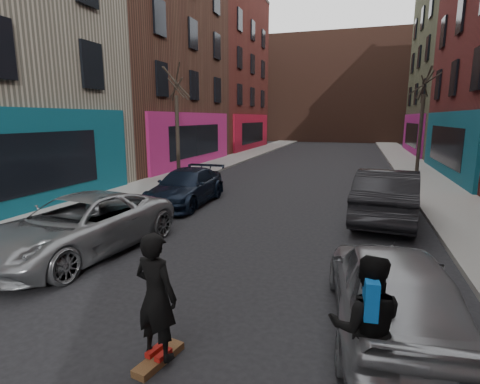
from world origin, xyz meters
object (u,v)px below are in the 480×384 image
Objects in this scene: parked_left_far at (80,225)px; parked_right_end at (387,195)px; parked_left_end at (186,187)px; parked_right_far at (391,288)px; skateboard at (159,359)px; tree_left_far at (177,114)px; skateboarder at (156,296)px; pedestrian at (366,328)px; tree_right_far at (422,111)px.

parked_right_end is (7.09, 5.28, 0.12)m from parked_left_far.
parked_left_end is 6.97m from parked_right_end.
parked_right_far is 5.16× the size of skateboard.
parked_left_end is at bearing 4.94° from parked_right_end.
tree_left_far reaches higher than parked_right_far.
pedestrian is (2.54, 0.16, -0.07)m from skateboarder.
skateboarder is 2.55m from pedestrian.
tree_right_far is 20.92m from skateboarder.
parked_left_far is (2.88, -10.89, -2.69)m from tree_left_far.
skateboard is (6.66, -13.95, -3.33)m from tree_left_far.
tree_right_far reaches higher than parked_left_end.
skateboarder is (0.00, 0.00, 0.90)m from skateboard.
skateboarder is (-2.93, -1.67, 0.24)m from parked_right_far.
tree_left_far is at bearing 127.05° from skateboard.
skateboard is (3.78, -3.06, -0.64)m from parked_left_far.
pedestrian reaches higher than parked_left_far.
skateboarder is 0.98× the size of pedestrian.
tree_left_far is at bearing -154.18° from tree_right_far.
parked_left_far reaches higher than parked_left_end.
skateboard is at bearing -32.60° from parked_left_far.
tree_right_far reaches higher than tree_left_far.
pedestrian reaches higher than parked_right_far.
tree_left_far is 6.75m from parked_left_end.
parked_right_end is (9.97, -5.61, -2.57)m from tree_left_far.
parked_left_far is at bearing 152.52° from skateboard.
skateboarder is at bearing -64.49° from tree_left_far.
skateboarder is at bearing -68.06° from parked_left_end.
parked_right_end is at bearing -100.09° from skateboarder.
parked_left_end is at bearing -55.32° from skateboarder.
tree_left_far is 15.81m from parked_right_far.
tree_right_far is at bearing 25.82° from tree_left_far.
tree_left_far is at bearing 111.22° from parked_left_far.
tree_left_far is 16.77m from pedestrian.
skateboard is 0.90m from skateboarder.
parked_right_end is 8.22m from pedestrian.
tree_right_far reaches higher than skateboarder.
parked_left_far is 5.50m from parked_left_end.
pedestrian reaches higher than parked_left_end.
parked_left_far is 4.87m from skateboarder.
tree_left_far is at bearing -57.55° from parked_right_far.
parked_left_far is 4.91m from skateboard.
parked_left_end is at bearing -60.91° from tree_left_far.
parked_left_end is 5.59× the size of skateboard.
pedestrian is (9.20, -13.79, -2.51)m from tree_left_far.
skateboard is 0.46× the size of pedestrian.
pedestrian is (6.20, -8.40, 0.22)m from parked_left_end.
tree_right_far is at bearing 85.48° from skateboard.
tree_left_far is 1.31× the size of parked_left_far.
parked_left_far is 2.94× the size of skateboarder.
parked_right_end reaches higher than parked_right_far.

